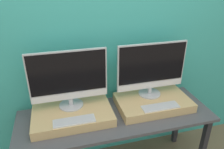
{
  "coord_description": "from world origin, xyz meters",
  "views": [
    {
      "loc": [
        -0.46,
        -1.25,
        1.92
      ],
      "look_at": [
        0.0,
        0.44,
        1.06
      ],
      "focal_mm": 35.0,
      "sensor_mm": 36.0,
      "label": 1
    }
  ],
  "objects_px": {
    "keyboard_left": "(74,121)",
    "monitor_right": "(152,68)",
    "keyboard_right": "(160,107)",
    "monitor_left": "(69,78)"
  },
  "relations": [
    {
      "from": "monitor_left",
      "to": "keyboard_left",
      "type": "relative_size",
      "value": 1.96
    },
    {
      "from": "keyboard_left",
      "to": "monitor_right",
      "type": "bearing_deg",
      "value": 17.4
    },
    {
      "from": "monitor_right",
      "to": "keyboard_right",
      "type": "distance_m",
      "value": 0.36
    },
    {
      "from": "monitor_left",
      "to": "monitor_right",
      "type": "relative_size",
      "value": 1.0
    },
    {
      "from": "keyboard_left",
      "to": "keyboard_right",
      "type": "relative_size",
      "value": 1.0
    },
    {
      "from": "keyboard_left",
      "to": "monitor_right",
      "type": "distance_m",
      "value": 0.84
    },
    {
      "from": "monitor_right",
      "to": "keyboard_right",
      "type": "relative_size",
      "value": 1.96
    },
    {
      "from": "keyboard_right",
      "to": "monitor_right",
      "type": "bearing_deg",
      "value": 90.0
    },
    {
      "from": "keyboard_left",
      "to": "monitor_right",
      "type": "height_order",
      "value": "monitor_right"
    },
    {
      "from": "monitor_left",
      "to": "monitor_right",
      "type": "distance_m",
      "value": 0.76
    }
  ]
}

